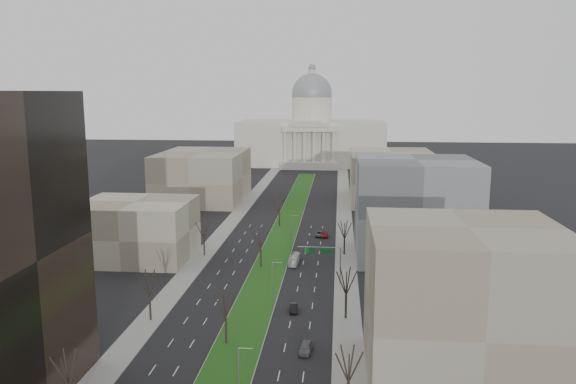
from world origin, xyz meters
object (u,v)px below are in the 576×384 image
Objects in this scene: car_black at (294,308)px; car_grey_far at (320,234)px; box_van at (295,259)px; car_grey_near at (306,347)px; car_red at (325,235)px.

car_black is 55.30m from car_grey_far.
box_van is (-5.04, -26.14, 0.38)m from car_grey_far.
car_grey_near is 71.46m from car_grey_far.
car_grey_near is at bearing -81.30° from car_grey_far.
car_red is 0.90× the size of car_grey_far.
car_black is 54.63m from car_red.
box_van reaches higher than car_red.
box_van is at bearing -92.51° from car_grey_far.
car_grey_near is 45.64m from box_van.
car_black is at bearing 107.19° from car_grey_near.
car_red is 1.56m from car_grey_far.
car_grey_far is 0.64× the size of box_van.
box_van reaches higher than car_grey_near.
car_red is (0.98, 70.70, -0.16)m from car_grey_near.
car_grey_near is 16.55m from car_black.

